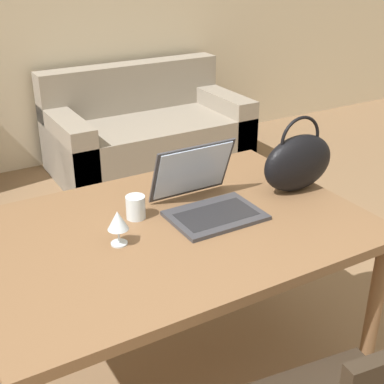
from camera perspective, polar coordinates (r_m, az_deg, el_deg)
dining_table at (r=2.08m, az=-2.16°, el=-5.50°), size 1.48×1.01×0.78m
couch at (r=4.53m, az=-4.85°, el=6.21°), size 1.60×0.87×0.82m
laptop at (r=2.13m, az=1.33°, el=-0.19°), size 0.35×0.36×0.25m
drinking_glass at (r=2.08m, az=-6.03°, el=-1.62°), size 0.08×0.08×0.09m
wine_glass at (r=1.89m, az=-7.92°, el=-3.15°), size 0.08×0.08×0.13m
handbag at (r=2.32m, az=11.25°, el=3.17°), size 0.35×0.13×0.33m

